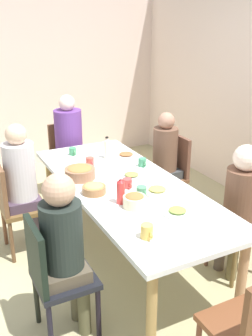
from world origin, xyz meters
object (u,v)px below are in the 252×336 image
at_px(plate_0, 157,190).
at_px(plate_1, 132,176).
at_px(chair_3, 68,156).
at_px(bottle_1, 121,191).
at_px(cup_0, 73,151).
at_px(person_4, 241,199).
at_px(plate_2, 177,212).
at_px(cup_5, 90,162).
at_px(bowl_2, 80,172).
at_px(chair_5, 53,274).
at_px(person_3, 69,139).
at_px(person_0, 22,179).
at_px(chair_0, 14,203).
at_px(bowl_1, 94,189).
at_px(cup_2, 127,183).
at_px(dining_table, 126,192).
at_px(bowl_0, 135,200).
at_px(plate_3, 126,155).
at_px(person_1, 164,157).
at_px(cup_4, 142,191).
at_px(chair_1, 170,171).
at_px(person_5, 64,243).
at_px(chair_4, 246,217).
at_px(bottle_0, 107,148).
at_px(cup_1, 147,231).

distance_m(plate_0, plate_1, 0.37).
height_order(chair_3, plate_0, chair_3).
bearing_deg(bottle_1, cup_0, 177.75).
xyz_separation_m(person_4, plate_2, (0.05, -0.66, 0.07)).
bearing_deg(plate_1, plate_0, 6.65).
bearing_deg(cup_5, bowl_2, -39.52).
bearing_deg(chair_5, cup_0, 155.13).
distance_m(person_3, bottle_1, 1.79).
height_order(person_0, plate_2, person_0).
relative_size(chair_0, plate_1, 3.96).
bearing_deg(person_4, bowl_1, -117.08).
height_order(plate_2, cup_2, cup_2).
distance_m(dining_table, bottle_1, 0.40).
bearing_deg(dining_table, bottle_1, -33.39).
bearing_deg(person_4, dining_table, -127.91).
bearing_deg(bowl_0, chair_0, -144.25).
relative_size(person_4, plate_3, 4.59).
xyz_separation_m(chair_3, cup_5, (1.03, -0.12, 0.29)).
distance_m(dining_table, person_1, 0.96).
distance_m(chair_0, cup_4, 1.24).
relative_size(chair_1, chair_5, 1.00).
bearing_deg(person_5, chair_5, -90.00).
height_order(person_1, bowl_2, person_1).
xyz_separation_m(chair_1, bowl_1, (0.63, -1.16, 0.29)).
xyz_separation_m(person_5, cup_2, (-0.52, 0.74, 0.07)).
xyz_separation_m(chair_1, bowl_0, (0.99, -0.98, 0.30)).
relative_size(plate_1, plate_2, 0.96).
distance_m(dining_table, chair_4, 1.05).
distance_m(chair_3, plate_3, 1.02).
height_order(plate_3, bottle_0, bottle_0).
distance_m(person_1, cup_4, 1.14).
bearing_deg(person_5, person_1, 127.94).
xyz_separation_m(person_0, person_1, (0.00, 1.51, -0.04)).
relative_size(person_5, plate_0, 4.71).
xyz_separation_m(person_0, bottle_1, (0.89, 0.56, 0.13)).
height_order(chair_0, person_1, person_1).
distance_m(chair_5, bottle_0, 1.63).
height_order(person_0, person_4, person_0).
xyz_separation_m(chair_5, bowl_0, (-0.19, 0.72, 0.30)).
distance_m(dining_table, cup_5, 0.56).
bearing_deg(plate_1, cup_1, -22.15).
relative_size(person_0, plate_2, 5.26).
xyz_separation_m(chair_4, cup_5, (-1.12, -0.97, 0.29)).
distance_m(chair_3, bottle_0, 0.97).
xyz_separation_m(chair_3, cup_0, (0.64, -0.15, 0.29)).
bearing_deg(cup_1, plate_1, 157.85).
bearing_deg(bowl_1, bottle_1, 23.80).
distance_m(person_5, plate_3, 1.62).
distance_m(plate_1, bottle_1, 0.53).
height_order(person_3, plate_1, person_3).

